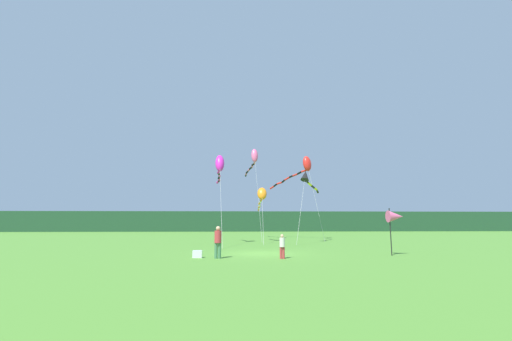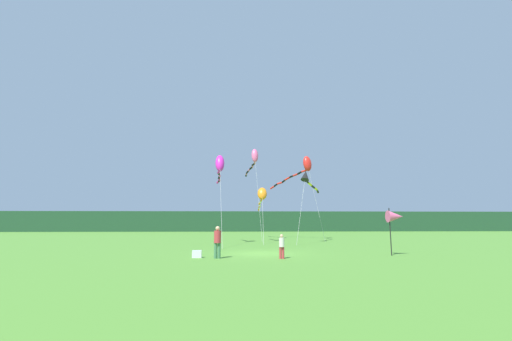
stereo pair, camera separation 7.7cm
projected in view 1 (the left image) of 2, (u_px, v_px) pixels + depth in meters
name	position (u px, v px, depth m)	size (l,w,h in m)	color
ground_plane	(261.00, 254.00, 20.39)	(120.00, 120.00, 0.00)	#4C842D
distant_treeline	(246.00, 221.00, 65.10)	(108.00, 3.33, 3.84)	#1E4228
person_adult	(218.00, 240.00, 17.80)	(0.37, 0.37, 1.69)	#3F724C
person_child	(282.00, 245.00, 17.64)	(0.28, 0.28, 1.27)	#B23338
cooler_box	(197.00, 254.00, 18.02)	(0.50, 0.31, 0.39)	silver
banner_flag_pole	(395.00, 217.00, 19.55)	(0.90, 0.70, 2.72)	black
kite_orange	(262.00, 195.00, 32.69)	(0.96, 7.48, 5.37)	#B2B2B2
kite_red	(303.00, 167.00, 36.09)	(4.77, 7.41, 8.95)	#B2B2B2
kite_magenta	(220.00, 165.00, 29.87)	(1.09, 8.18, 7.98)	#B2B2B2
kite_black	(307.00, 178.00, 31.18)	(3.43, 5.90, 6.75)	#B2B2B2
kite_rainbow	(253.00, 159.00, 36.35)	(1.53, 8.11, 9.74)	#B2B2B2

